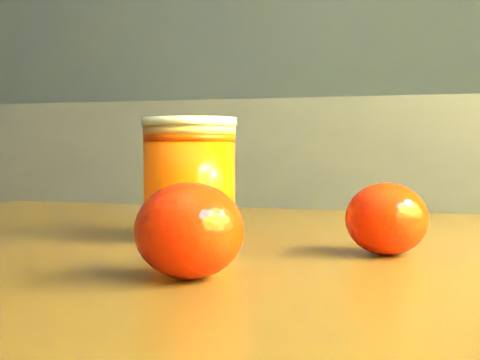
% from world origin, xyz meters
% --- Properties ---
extents(kitchen_counter, '(3.15, 0.60, 0.90)m').
position_xyz_m(kitchen_counter, '(0.00, 1.45, 0.45)').
color(kitchen_counter, '#515156').
rests_on(kitchen_counter, ground).
extents(juice_glass, '(0.08, 0.08, 0.10)m').
position_xyz_m(juice_glass, '(0.76, 0.36, 0.77)').
color(juice_glass, '#DD4904').
rests_on(juice_glass, table).
extents(orange_front, '(0.08, 0.08, 0.06)m').
position_xyz_m(orange_front, '(0.82, 0.20, 0.75)').
color(orange_front, '#FF2505').
rests_on(orange_front, table).
extents(orange_back, '(0.06, 0.06, 0.05)m').
position_xyz_m(orange_back, '(0.93, 0.33, 0.75)').
color(orange_back, '#FF2505').
rests_on(orange_back, table).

